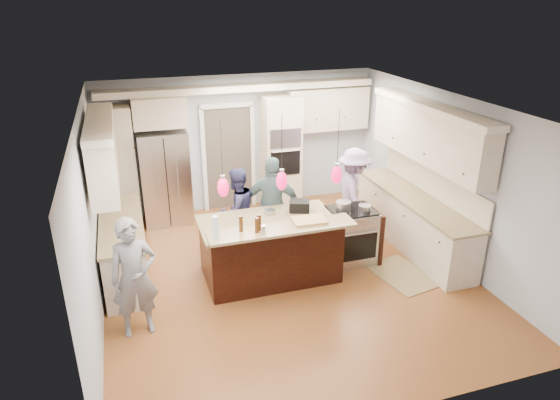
# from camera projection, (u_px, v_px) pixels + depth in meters

# --- Properties ---
(ground_plane) EXTENTS (6.00, 6.00, 0.00)m
(ground_plane) POSITION_uv_depth(u_px,v_px,m) (287.00, 275.00, 7.89)
(ground_plane) COLOR brown
(ground_plane) RESTS_ON ground
(room_shell) EXTENTS (5.54, 6.04, 2.72)m
(room_shell) POSITION_uv_depth(u_px,v_px,m) (287.00, 166.00, 7.19)
(room_shell) COLOR #B2BCC6
(room_shell) RESTS_ON ground
(refrigerator) EXTENTS (0.90, 0.70, 1.80)m
(refrigerator) POSITION_uv_depth(u_px,v_px,m) (165.00, 177.00, 9.43)
(refrigerator) COLOR #B7B7BC
(refrigerator) RESTS_ON ground
(oven_column) EXTENTS (0.72, 0.69, 2.30)m
(oven_column) POSITION_uv_depth(u_px,v_px,m) (280.00, 153.00, 10.00)
(oven_column) COLOR beige
(oven_column) RESTS_ON ground
(back_upper_cabinets) EXTENTS (5.30, 0.61, 2.54)m
(back_upper_cabinets) POSITION_uv_depth(u_px,v_px,m) (204.00, 133.00, 9.47)
(back_upper_cabinets) COLOR beige
(back_upper_cabinets) RESTS_ON ground
(right_counter_run) EXTENTS (0.64, 3.10, 2.51)m
(right_counter_run) POSITION_uv_depth(u_px,v_px,m) (418.00, 189.00, 8.44)
(right_counter_run) COLOR beige
(right_counter_run) RESTS_ON ground
(left_cabinets) EXTENTS (0.64, 2.30, 2.51)m
(left_cabinets) POSITION_uv_depth(u_px,v_px,m) (116.00, 214.00, 7.50)
(left_cabinets) COLOR beige
(left_cabinets) RESTS_ON ground
(kitchen_island) EXTENTS (2.10, 1.46, 1.12)m
(kitchen_island) POSITION_uv_depth(u_px,v_px,m) (270.00, 248.00, 7.70)
(kitchen_island) COLOR black
(kitchen_island) RESTS_ON ground
(island_range) EXTENTS (0.82, 0.71, 0.92)m
(island_range) POSITION_uv_depth(u_px,v_px,m) (351.00, 235.00, 8.17)
(island_range) COLOR #B7B7BC
(island_range) RESTS_ON ground
(pendant_lights) EXTENTS (1.75, 0.15, 1.03)m
(pendant_lights) POSITION_uv_depth(u_px,v_px,m) (282.00, 181.00, 6.68)
(pendant_lights) COLOR black
(pendant_lights) RESTS_ON ground
(person_bar_end) EXTENTS (0.62, 0.44, 1.62)m
(person_bar_end) POSITION_uv_depth(u_px,v_px,m) (134.00, 278.00, 6.29)
(person_bar_end) COLOR slate
(person_bar_end) RESTS_ON ground
(person_far_left) EXTENTS (0.90, 0.82, 1.49)m
(person_far_left) POSITION_uv_depth(u_px,v_px,m) (237.00, 210.00, 8.39)
(person_far_left) COLOR navy
(person_far_left) RESTS_ON ground
(person_far_right) EXTENTS (1.07, 0.82, 1.69)m
(person_far_right) POSITION_uv_depth(u_px,v_px,m) (273.00, 206.00, 8.33)
(person_far_right) COLOR slate
(person_far_right) RESTS_ON ground
(person_range_side) EXTENTS (0.77, 1.14, 1.64)m
(person_range_side) POSITION_uv_depth(u_px,v_px,m) (353.00, 193.00, 8.93)
(person_range_side) COLOR #967BA6
(person_range_side) RESTS_ON ground
(floor_rug) EXTENTS (0.92, 1.19, 0.01)m
(floor_rug) POSITION_uv_depth(u_px,v_px,m) (403.00, 275.00, 7.89)
(floor_rug) COLOR #9A8654
(floor_rug) RESTS_ON ground
(water_bottle) EXTENTS (0.10, 0.10, 0.34)m
(water_bottle) POSITION_uv_depth(u_px,v_px,m) (216.00, 228.00, 6.52)
(water_bottle) COLOR silver
(water_bottle) RESTS_ON kitchen_island
(beer_bottle_a) EXTENTS (0.06, 0.06, 0.23)m
(beer_bottle_a) POSITION_uv_depth(u_px,v_px,m) (241.00, 224.00, 6.77)
(beer_bottle_a) COLOR #40210B
(beer_bottle_a) RESTS_ON kitchen_island
(beer_bottle_b) EXTENTS (0.07, 0.07, 0.22)m
(beer_bottle_b) POSITION_uv_depth(u_px,v_px,m) (257.00, 225.00, 6.73)
(beer_bottle_b) COLOR #40210B
(beer_bottle_b) RESTS_ON kitchen_island
(beer_bottle_c) EXTENTS (0.07, 0.07, 0.23)m
(beer_bottle_c) POSITION_uv_depth(u_px,v_px,m) (259.00, 222.00, 6.80)
(beer_bottle_c) COLOR #40210B
(beer_bottle_c) RESTS_ON kitchen_island
(drink_can) EXTENTS (0.09, 0.09, 0.12)m
(drink_can) POSITION_uv_depth(u_px,v_px,m) (263.00, 230.00, 6.71)
(drink_can) COLOR #B7B7BC
(drink_can) RESTS_ON kitchen_island
(cutting_board) EXTENTS (0.49, 0.36, 0.04)m
(cutting_board) POSITION_uv_depth(u_px,v_px,m) (309.00, 220.00, 7.09)
(cutting_board) COLOR tan
(cutting_board) RESTS_ON kitchen_island
(pot_large) EXTENTS (0.24, 0.24, 0.14)m
(pot_large) POSITION_uv_depth(u_px,v_px,m) (343.00, 206.00, 7.95)
(pot_large) COLOR #B7B7BC
(pot_large) RESTS_ON island_range
(pot_small) EXTENTS (0.20, 0.20, 0.10)m
(pot_small) POSITION_uv_depth(u_px,v_px,m) (365.00, 208.00, 7.92)
(pot_small) COLOR #B7B7BC
(pot_small) RESTS_ON island_range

